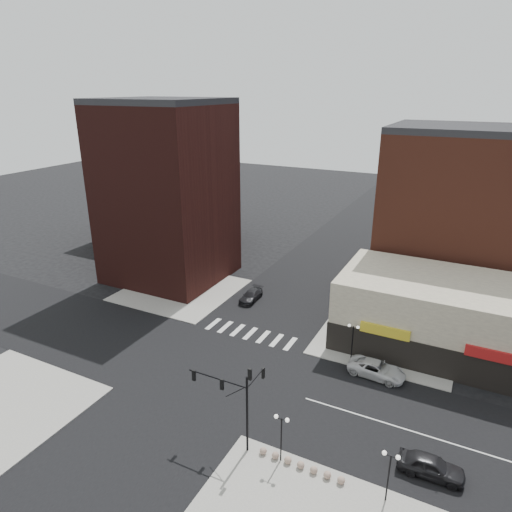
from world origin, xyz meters
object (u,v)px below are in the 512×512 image
at_px(traffic_signal, 238,393).
at_px(street_lamp_se_a, 281,427).
at_px(white_suv, 377,369).
at_px(street_lamp_se_b, 390,465).
at_px(dark_sedan_east, 431,466).
at_px(street_lamp_ne, 353,333).
at_px(dark_sedan_north, 251,296).

xyz_separation_m(traffic_signal, street_lamp_se_a, (3.76, -0.17, -1.67)).
bearing_deg(white_suv, street_lamp_se_a, 168.61).
distance_m(street_lamp_se_b, dark_sedan_east, 5.21).
relative_size(traffic_signal, dark_sedan_east, 1.62).
bearing_deg(street_lamp_ne, street_lamp_se_b, -66.37).
distance_m(street_lamp_ne, dark_sedan_north, 18.24).
xyz_separation_m(traffic_signal, street_lamp_se_b, (11.76, -0.17, -1.67)).
distance_m(street_lamp_se_a, white_suv, 15.25).
xyz_separation_m(street_lamp_se_b, dark_sedan_north, (-23.12, 24.13, -2.60)).
height_order(street_lamp_se_a, dark_sedan_north, street_lamp_se_a).
relative_size(street_lamp_ne, white_suv, 0.74).
bearing_deg(traffic_signal, dark_sedan_east, 14.60).
bearing_deg(dark_sedan_north, white_suv, -28.97).
distance_m(traffic_signal, street_lamp_ne, 16.62).
xyz_separation_m(white_suv, dark_sedan_north, (-19.13, 9.63, -0.10)).
height_order(street_lamp_se_a, dark_sedan_east, street_lamp_se_a).
bearing_deg(dark_sedan_north, traffic_signal, -66.89).
relative_size(white_suv, dark_sedan_east, 1.17).
relative_size(street_lamp_se_a, dark_sedan_north, 0.88).
height_order(street_lamp_ne, dark_sedan_east, street_lamp_ne).
bearing_deg(dark_sedan_east, dark_sedan_north, 49.62).
relative_size(traffic_signal, white_suv, 1.38).
bearing_deg(white_suv, traffic_signal, 155.59).
height_order(traffic_signal, white_suv, traffic_signal).
relative_size(street_lamp_se_b, dark_sedan_east, 0.86).
bearing_deg(street_lamp_se_a, street_lamp_ne, 86.42).
xyz_separation_m(street_lamp_ne, dark_sedan_north, (-16.12, 8.13, -2.60)).
bearing_deg(dark_sedan_east, street_lamp_se_a, 108.32).
xyz_separation_m(street_lamp_se_a, white_suv, (4.01, 14.50, -2.51)).
xyz_separation_m(street_lamp_se_b, street_lamp_ne, (-7.00, 16.00, 0.00)).
bearing_deg(street_lamp_se_b, street_lamp_ne, 113.63).
height_order(street_lamp_se_b, dark_sedan_north, street_lamp_se_b).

